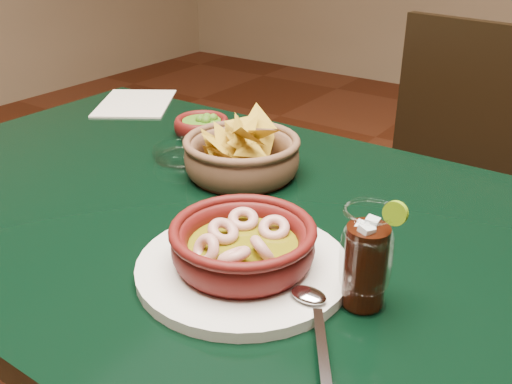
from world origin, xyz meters
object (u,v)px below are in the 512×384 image
Objects in this scene: shrimp_plate at (243,251)px; dining_chair at (435,197)px; cola_drink at (366,259)px; chip_basket at (242,155)px; dining_table at (196,250)px.

dining_chair is at bearing 90.50° from shrimp_plate.
dining_chair is 6.46× the size of cola_drink.
dining_chair is at bearing 72.95° from chip_basket.
chip_basket is at bearing -107.05° from dining_chair.
shrimp_plate is 0.16m from cola_drink.
dining_chair reaches higher than dining_table.
cola_drink is at bearing -78.59° from dining_chair.
chip_basket reaches higher than dining_table.
chip_basket is (-0.18, -0.58, 0.27)m from dining_chair.
dining_chair reaches higher than chip_basket.
chip_basket is at bearing 86.80° from dining_table.
dining_chair reaches higher than cola_drink.
dining_chair is 0.87m from cola_drink.
cola_drink is at bearing -15.36° from dining_table.
chip_basket is (-0.19, 0.25, 0.00)m from shrimp_plate.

